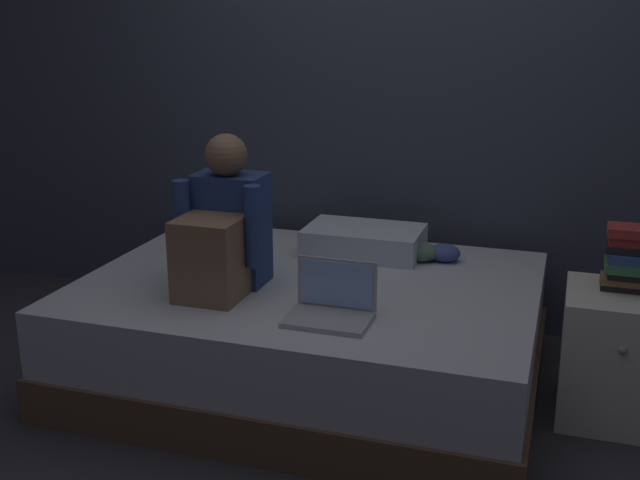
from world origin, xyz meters
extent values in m
plane|color=#2D2D33|center=(0.00, 0.00, 0.00)|extent=(8.00, 8.00, 0.00)
cube|color=#383D4C|center=(0.00, 1.20, 1.35)|extent=(5.60, 0.10, 2.70)
cube|color=brown|center=(-0.20, 0.30, 0.10)|extent=(2.00, 1.50, 0.19)
cube|color=#B2B7C1|center=(-0.20, 0.30, 0.34)|extent=(1.96, 1.46, 0.29)
cube|color=beige|center=(1.10, 0.37, 0.27)|extent=(0.44, 0.44, 0.54)
sphere|color=gray|center=(1.10, 0.15, 0.39)|extent=(0.04, 0.04, 0.04)
cube|color=navy|center=(-0.52, 0.18, 0.72)|extent=(0.30, 0.20, 0.48)
sphere|color=brown|center=(-0.52, 0.15, 1.05)|extent=(0.18, 0.18, 0.18)
cube|color=brown|center=(-0.52, -0.04, 0.65)|extent=(0.26, 0.24, 0.34)
cylinder|color=navy|center=(-0.68, 0.04, 0.78)|extent=(0.07, 0.07, 0.34)
cylinder|color=navy|center=(-0.36, 0.04, 0.78)|extent=(0.07, 0.07, 0.34)
cube|color=#9EA0A5|center=(0.02, -0.14, 0.49)|extent=(0.32, 0.22, 0.02)
cube|color=#9EA0A5|center=(0.02, -0.03, 0.60)|extent=(0.32, 0.01, 0.20)
cube|color=#8CB2EA|center=(0.02, -0.04, 0.60)|extent=(0.29, 0.00, 0.18)
cube|color=silver|center=(-0.07, 0.75, 0.55)|extent=(0.56, 0.36, 0.13)
cube|color=black|center=(1.10, 0.43, 0.56)|extent=(0.19, 0.14, 0.03)
cube|color=brown|center=(1.11, 0.42, 0.58)|extent=(0.21, 0.12, 0.03)
cube|color=black|center=(1.13, 0.43, 0.61)|extent=(0.19, 0.15, 0.03)
cube|color=#387042|center=(1.10, 0.41, 0.64)|extent=(0.17, 0.16, 0.04)
cube|color=#284C84|center=(1.11, 0.41, 0.68)|extent=(0.17, 0.15, 0.04)
cube|color=black|center=(1.13, 0.42, 0.72)|extent=(0.23, 0.12, 0.03)
cube|color=#9E2D28|center=(1.11, 0.42, 0.75)|extent=(0.17, 0.12, 0.04)
cube|color=#9E2D28|center=(1.10, 0.41, 0.79)|extent=(0.18, 0.13, 0.04)
ellipsoid|color=#4C6B56|center=(0.21, 0.72, 0.53)|extent=(0.16, 0.14, 0.09)
ellipsoid|color=#3D4C8E|center=(0.32, 0.75, 0.52)|extent=(0.15, 0.13, 0.08)
camera|label=1|loc=(0.85, -2.77, 1.63)|focal=43.75mm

